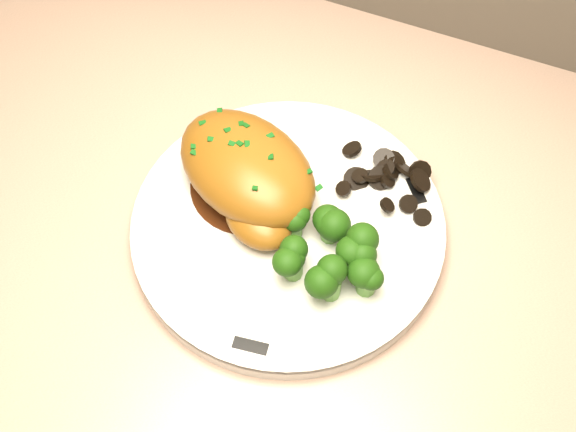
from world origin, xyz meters
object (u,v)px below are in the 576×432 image
at_px(counter, 377,409).
at_px(broccoli_florets, 329,252).
at_px(chicken_breast, 248,173).
at_px(plate, 288,227).

relative_size(counter, broccoli_florets, 18.36).
xyz_separation_m(counter, broccoli_florets, (-0.08, -0.04, 0.47)).
bearing_deg(chicken_breast, counter, 23.56).
bearing_deg(chicken_breast, broccoli_florets, 0.20).
relative_size(chicken_breast, broccoli_florets, 1.69).
xyz_separation_m(counter, plate, (-0.13, -0.01, 0.44)).
distance_m(counter, plate, 0.46).
distance_m(plate, broccoli_florets, 0.07).
distance_m(plate, chicken_breast, 0.06).
height_order(counter, broccoli_florets, counter).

